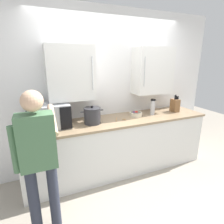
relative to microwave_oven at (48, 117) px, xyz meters
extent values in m
plane|color=#9E9384|center=(1.08, -0.79, -1.08)|extent=(9.46, 9.46, 0.00)
cube|color=white|center=(1.08, 0.35, 0.24)|extent=(3.92, 0.10, 2.63)
cube|color=white|center=(0.37, 0.14, 0.57)|extent=(0.67, 0.32, 0.78)
cylinder|color=#B7BABF|center=(0.65, -0.04, 0.57)|extent=(0.01, 0.01, 0.47)
cube|color=white|center=(1.79, 0.14, 0.57)|extent=(0.67, 0.32, 0.78)
cylinder|color=#B7BABF|center=(1.51, -0.04, 0.57)|extent=(0.01, 0.01, 0.47)
cube|color=white|center=(1.08, -0.03, -0.64)|extent=(2.98, 0.64, 0.88)
cube|color=#937A5B|center=(1.08, -0.03, -0.19)|extent=(3.02, 0.68, 0.03)
cube|color=black|center=(1.08, -0.33, -1.03)|extent=(2.98, 0.04, 0.09)
cube|color=#B7BABF|center=(0.03, 0.01, 0.00)|extent=(0.54, 0.37, 0.34)
cube|color=beige|center=(-0.05, 0.00, 0.00)|extent=(0.35, 0.32, 0.27)
cube|color=black|center=(0.22, -0.18, 0.00)|extent=(0.15, 0.01, 0.31)
cube|color=black|center=(-0.25, -0.36, 0.00)|extent=(0.05, 0.39, 0.31)
cylinder|color=tan|center=(1.02, -0.04, -0.16)|extent=(0.09, 0.17, 0.01)
ellipsoid|color=tan|center=(1.13, -0.10, -0.16)|extent=(0.08, 0.07, 0.02)
cylinder|color=#2D2D33|center=(0.62, -0.06, -0.05)|extent=(0.25, 0.25, 0.23)
cylinder|color=#2D2D33|center=(0.62, -0.06, 0.07)|extent=(0.25, 0.25, 0.02)
cylinder|color=black|center=(0.62, -0.06, 0.09)|extent=(0.04, 0.04, 0.03)
cylinder|color=#2D2D33|center=(0.47, -0.06, 0.02)|extent=(0.05, 0.02, 0.02)
cylinder|color=#2D2D33|center=(0.77, -0.06, 0.02)|extent=(0.05, 0.02, 0.02)
cube|color=brown|center=(2.21, -0.02, -0.05)|extent=(0.11, 0.15, 0.23)
cylinder|color=black|center=(2.17, -0.04, 0.10)|extent=(0.02, 0.02, 0.08)
cylinder|color=black|center=(2.19, -0.04, 0.11)|extent=(0.02, 0.02, 0.09)
cylinder|color=black|center=(2.21, -0.04, 0.10)|extent=(0.02, 0.02, 0.07)
cylinder|color=black|center=(2.23, -0.04, 0.09)|extent=(0.02, 0.02, 0.05)
cylinder|color=black|center=(2.25, -0.04, 0.09)|extent=(0.02, 0.02, 0.06)
cylinder|color=beige|center=(1.40, 0.00, -0.13)|extent=(0.21, 0.21, 0.07)
cylinder|color=#6B6659|center=(1.40, 0.00, -0.12)|extent=(0.17, 0.17, 0.04)
sphere|color=red|center=(1.40, -0.01, -0.10)|extent=(0.06, 0.06, 0.06)
sphere|color=#5B9333|center=(1.40, -0.01, -0.10)|extent=(0.04, 0.04, 0.04)
sphere|color=#5B9333|center=(1.39, 0.00, -0.10)|extent=(0.05, 0.05, 0.05)
sphere|color=#511E5B|center=(1.37, 0.01, -0.10)|extent=(0.05, 0.05, 0.05)
cylinder|color=#B7BABF|center=(1.72, -0.03, -0.04)|extent=(0.08, 0.08, 0.25)
cylinder|color=black|center=(1.72, -0.03, 0.09)|extent=(0.08, 0.08, 0.03)
cylinder|color=#282D3D|center=(-0.25, -0.79, -0.68)|extent=(0.11, 0.11, 0.80)
cylinder|color=#282D3D|center=(-0.05, -0.79, -0.68)|extent=(0.11, 0.11, 0.80)
cube|color=#47704C|center=(-0.15, -0.79, 0.00)|extent=(0.34, 0.20, 0.55)
sphere|color=#DBAD89|center=(-0.15, -0.79, 0.40)|extent=(0.20, 0.20, 0.20)
cylinder|color=#DBAD89|center=(0.02, -0.56, 0.13)|extent=(0.08, 0.50, 0.24)
cylinder|color=#47704C|center=(-0.35, -0.79, -0.05)|extent=(0.07, 0.07, 0.47)
camera|label=1|loc=(-0.10, -2.53, 0.76)|focal=28.99mm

